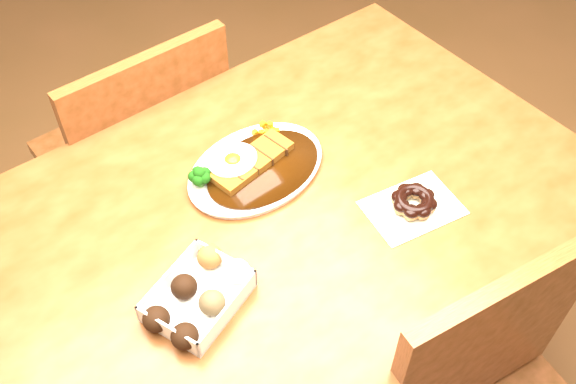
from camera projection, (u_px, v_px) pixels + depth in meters
ground at (285, 378)px, 1.78m from camera, size 6.00×6.00×0.00m
table at (284, 235)px, 1.29m from camera, size 1.20×0.80×0.75m
chair_far at (143, 157)px, 1.67m from camera, size 0.43×0.43×0.87m
katsu_curry_plate at (253, 166)px, 1.26m from camera, size 0.31×0.23×0.06m
donut_box at (198, 295)px, 1.05m from camera, size 0.20×0.17×0.05m
pon_de_ring at (414, 202)px, 1.19m from camera, size 0.19×0.15×0.03m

